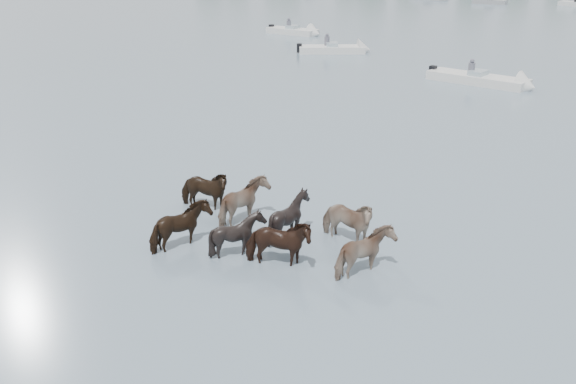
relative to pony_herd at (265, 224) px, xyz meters
The scene contains 5 objects.
ground 0.87m from the pony_herd, 99.10° to the left, with size 400.00×400.00×0.00m, color slate.
pony_herd is the anchor object (origin of this frame).
motorboat_a 30.47m from the pony_herd, 115.43° to the left, with size 5.05×4.20×1.92m.
motorboat_b 22.57m from the pony_herd, 92.52° to the left, with size 6.24×2.30×1.92m.
motorboat_f 39.35m from the pony_herd, 121.47° to the left, with size 5.09×1.67×1.92m.
Camera 1 is at (8.84, -12.67, 7.34)m, focal length 39.20 mm.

